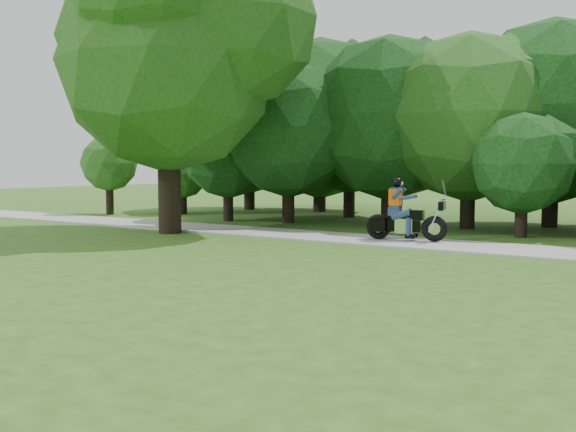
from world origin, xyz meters
The scene contains 4 objects.
ground centered at (0.00, 0.00, 0.00)m, with size 100.00×100.00×0.00m, color #315317.
walkway centered at (0.00, 8.00, 0.03)m, with size 60.00×2.20×0.06m, color #9A9A95.
big_tree_west centered at (-10.54, 6.85, 5.76)m, with size 8.64×6.56×9.96m.
touring_motorcycle centered at (-3.75, 8.18, 0.66)m, with size 2.18×0.90×1.66m.
Camera 1 is at (3.14, -7.51, 2.02)m, focal length 40.00 mm.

